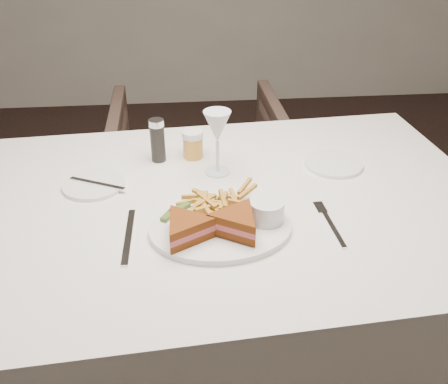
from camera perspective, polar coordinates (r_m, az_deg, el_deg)
name	(u,v)px	position (r m, az deg, el deg)	size (l,w,h in m)	color
ground	(187,367)	(1.82, -4.27, -19.35)	(5.00, 5.00, 0.00)	black
table	(222,310)	(1.47, -0.19, -13.28)	(1.35, 0.90, 0.75)	silver
chair_far	(199,170)	(2.16, -2.90, 2.51)	(0.71, 0.67, 0.73)	#423128
table_setting	(216,195)	(1.18, -0.89, -0.40)	(0.81, 0.58, 0.18)	white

